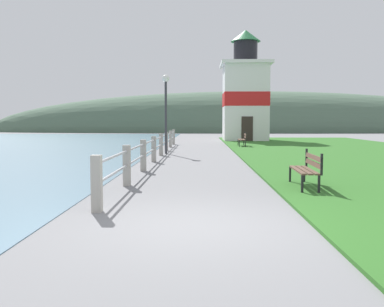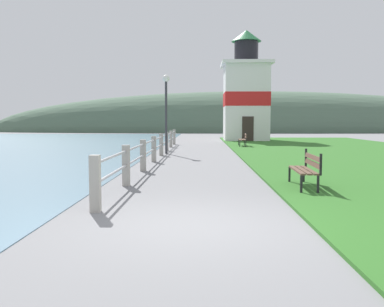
{
  "view_description": "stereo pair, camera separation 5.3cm",
  "coord_description": "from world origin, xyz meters",
  "px_view_note": "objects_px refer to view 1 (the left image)",
  "views": [
    {
      "loc": [
        0.11,
        -6.69,
        1.67
      ],
      "look_at": [
        -0.23,
        10.18,
        0.37
      ],
      "focal_mm": 40.0,
      "sensor_mm": 36.0,
      "label": 1
    },
    {
      "loc": [
        0.16,
        -6.69,
        1.67
      ],
      "look_at": [
        -0.23,
        10.18,
        0.37
      ],
      "focal_mm": 40.0,
      "sensor_mm": 36.0,
      "label": 2
    }
  ],
  "objects_px": {
    "park_bench_midway": "(243,138)",
    "lighthouse": "(245,95)",
    "park_bench_near": "(307,167)",
    "lamp_post": "(166,99)"
  },
  "relations": [
    {
      "from": "park_bench_midway",
      "to": "lighthouse",
      "type": "bearing_deg",
      "value": -94.28
    },
    {
      "from": "park_bench_near",
      "to": "lamp_post",
      "type": "bearing_deg",
      "value": -65.85
    },
    {
      "from": "park_bench_near",
      "to": "lighthouse",
      "type": "bearing_deg",
      "value": -89.64
    },
    {
      "from": "park_bench_near",
      "to": "lamp_post",
      "type": "xyz_separation_m",
      "value": [
        -4.35,
        11.13,
        2.2
      ]
    },
    {
      "from": "lighthouse",
      "to": "lamp_post",
      "type": "bearing_deg",
      "value": -111.07
    },
    {
      "from": "lamp_post",
      "to": "lighthouse",
      "type": "bearing_deg",
      "value": 68.93
    },
    {
      "from": "park_bench_midway",
      "to": "park_bench_near",
      "type": "bearing_deg",
      "value": 91.98
    },
    {
      "from": "park_bench_near",
      "to": "park_bench_midway",
      "type": "relative_size",
      "value": 1.06
    },
    {
      "from": "park_bench_midway",
      "to": "lamp_post",
      "type": "distance_m",
      "value": 7.55
    },
    {
      "from": "lighthouse",
      "to": "park_bench_near",
      "type": "bearing_deg",
      "value": -92.44
    }
  ]
}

